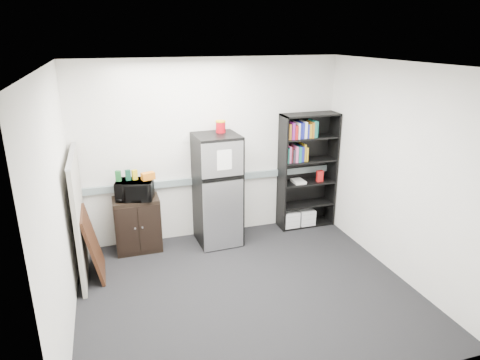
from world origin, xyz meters
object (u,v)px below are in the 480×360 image
(bookshelf, at_px, (306,169))
(refrigerator, at_px, (218,190))
(cabinet, at_px, (138,224))
(microwave, at_px, (135,190))
(cubicle_partition, at_px, (79,216))

(bookshelf, relative_size, refrigerator, 1.12)
(bookshelf, bearing_deg, cabinet, -178.59)
(microwave, bearing_deg, cubicle_partition, -136.90)
(cabinet, xyz_separation_m, refrigerator, (1.18, -0.08, 0.43))
(microwave, bearing_deg, bookshelf, 15.96)
(cubicle_partition, distance_m, cabinet, 0.94)
(bookshelf, height_order, cabinet, bookshelf)
(microwave, bearing_deg, cabinet, 104.21)
(bookshelf, height_order, refrigerator, bookshelf)
(cabinet, relative_size, microwave, 1.61)
(bookshelf, bearing_deg, cubicle_partition, -171.87)
(cabinet, distance_m, refrigerator, 1.25)
(bookshelf, xyz_separation_m, cabinet, (-2.67, -0.07, -0.57))
(bookshelf, relative_size, cabinet, 2.31)
(bookshelf, bearing_deg, microwave, -178.25)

